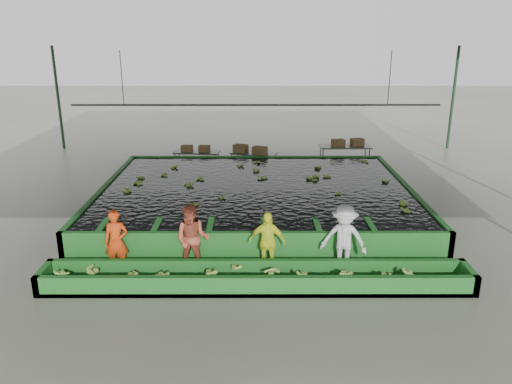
{
  "coord_description": "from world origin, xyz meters",
  "views": [
    {
      "loc": [
        -0.02,
        -13.98,
        5.74
      ],
      "look_at": [
        0.0,
        0.5,
        1.0
      ],
      "focal_mm": 35.0,
      "sensor_mm": 36.0,
      "label": 1
    }
  ],
  "objects_px": {
    "packing_table_left": "(197,161)",
    "packing_table_mid": "(254,163)",
    "worker_c": "(267,242)",
    "packing_table_right": "(344,157)",
    "worker_b": "(193,239)",
    "box_stack_left": "(196,152)",
    "box_stack_mid": "(250,153)",
    "worker_a": "(116,242)",
    "worker_d": "(344,239)",
    "sorting_trough": "(256,278)",
    "box_stack_right": "(348,146)",
    "flotation_tank": "(256,198)"
  },
  "relations": [
    {
      "from": "sorting_trough",
      "to": "worker_d",
      "type": "bearing_deg",
      "value": 20.53
    },
    {
      "from": "box_stack_mid",
      "to": "worker_c",
      "type": "bearing_deg",
      "value": -86.79
    },
    {
      "from": "worker_c",
      "to": "packing_table_left",
      "type": "distance_m",
      "value": 9.62
    },
    {
      "from": "worker_c",
      "to": "packing_table_right",
      "type": "height_order",
      "value": "worker_c"
    },
    {
      "from": "sorting_trough",
      "to": "worker_d",
      "type": "xyz_separation_m",
      "value": [
        2.14,
        0.8,
        0.62
      ]
    },
    {
      "from": "flotation_tank",
      "to": "worker_a",
      "type": "distance_m",
      "value": 5.5
    },
    {
      "from": "packing_table_right",
      "to": "sorting_trough",
      "type": "bearing_deg",
      "value": -110.0
    },
    {
      "from": "worker_b",
      "to": "worker_d",
      "type": "relative_size",
      "value": 1.0
    },
    {
      "from": "worker_a",
      "to": "packing_table_mid",
      "type": "distance_m",
      "value": 9.57
    },
    {
      "from": "packing_table_right",
      "to": "box_stack_mid",
      "type": "height_order",
      "value": "box_stack_mid"
    },
    {
      "from": "worker_d",
      "to": "packing_table_left",
      "type": "bearing_deg",
      "value": 134.64
    },
    {
      "from": "worker_c",
      "to": "box_stack_left",
      "type": "xyz_separation_m",
      "value": [
        -2.78,
        9.16,
        0.08
      ]
    },
    {
      "from": "worker_b",
      "to": "packing_table_mid",
      "type": "distance_m",
      "value": 9.09
    },
    {
      "from": "box_stack_left",
      "to": "box_stack_mid",
      "type": "relative_size",
      "value": 0.83
    },
    {
      "from": "sorting_trough",
      "to": "packing_table_mid",
      "type": "bearing_deg",
      "value": 90.52
    },
    {
      "from": "worker_a",
      "to": "box_stack_mid",
      "type": "relative_size",
      "value": 1.11
    },
    {
      "from": "packing_table_left",
      "to": "box_stack_left",
      "type": "height_order",
      "value": "box_stack_left"
    },
    {
      "from": "worker_c",
      "to": "box_stack_left",
      "type": "bearing_deg",
      "value": 116.13
    },
    {
      "from": "flotation_tank",
      "to": "box_stack_right",
      "type": "height_order",
      "value": "box_stack_right"
    },
    {
      "from": "packing_table_left",
      "to": "packing_table_mid",
      "type": "xyz_separation_m",
      "value": [
        2.39,
        -0.25,
        -0.0
      ]
    },
    {
      "from": "worker_a",
      "to": "packing_table_left",
      "type": "height_order",
      "value": "worker_a"
    },
    {
      "from": "packing_table_right",
      "to": "box_stack_right",
      "type": "bearing_deg",
      "value": -32.86
    },
    {
      "from": "sorting_trough",
      "to": "box_stack_left",
      "type": "xyz_separation_m",
      "value": [
        -2.51,
        9.96,
        0.62
      ]
    },
    {
      "from": "flotation_tank",
      "to": "worker_c",
      "type": "distance_m",
      "value": 4.32
    },
    {
      "from": "packing_table_left",
      "to": "box_stack_left",
      "type": "bearing_deg",
      "value": -123.25
    },
    {
      "from": "packing_table_right",
      "to": "box_stack_left",
      "type": "xyz_separation_m",
      "value": [
        -6.33,
        -0.54,
        0.37
      ]
    },
    {
      "from": "worker_a",
      "to": "worker_c",
      "type": "bearing_deg",
      "value": -3.01
    },
    {
      "from": "worker_b",
      "to": "packing_table_right",
      "type": "height_order",
      "value": "worker_b"
    },
    {
      "from": "packing_table_left",
      "to": "packing_table_mid",
      "type": "bearing_deg",
      "value": -5.91
    },
    {
      "from": "flotation_tank",
      "to": "sorting_trough",
      "type": "distance_m",
      "value": 5.1
    },
    {
      "from": "packing_table_mid",
      "to": "box_stack_mid",
      "type": "xyz_separation_m",
      "value": [
        -0.15,
        -0.04,
        0.43
      ]
    },
    {
      "from": "worker_b",
      "to": "packing_table_mid",
      "type": "height_order",
      "value": "worker_b"
    },
    {
      "from": "sorting_trough",
      "to": "packing_table_right",
      "type": "height_order",
      "value": "packing_table_right"
    },
    {
      "from": "worker_a",
      "to": "box_stack_left",
      "type": "bearing_deg",
      "value": 81.37
    },
    {
      "from": "box_stack_right",
      "to": "box_stack_mid",
      "type": "bearing_deg",
      "value": -170.34
    },
    {
      "from": "packing_table_mid",
      "to": "box_stack_right",
      "type": "distance_m",
      "value": 4.1
    },
    {
      "from": "packing_table_left",
      "to": "packing_table_right",
      "type": "height_order",
      "value": "packing_table_right"
    },
    {
      "from": "flotation_tank",
      "to": "sorting_trough",
      "type": "bearing_deg",
      "value": -90.0
    },
    {
      "from": "worker_a",
      "to": "box_stack_left",
      "type": "relative_size",
      "value": 1.34
    },
    {
      "from": "worker_d",
      "to": "packing_table_right",
      "type": "distance_m",
      "value": 9.84
    },
    {
      "from": "worker_b",
      "to": "packing_table_right",
      "type": "bearing_deg",
      "value": 67.23
    },
    {
      "from": "packing_table_right",
      "to": "box_stack_left",
      "type": "height_order",
      "value": "same"
    },
    {
      "from": "packing_table_right",
      "to": "box_stack_left",
      "type": "relative_size",
      "value": 1.82
    },
    {
      "from": "packing_table_mid",
      "to": "sorting_trough",
      "type": "bearing_deg",
      "value": -89.48
    },
    {
      "from": "packing_table_left",
      "to": "packing_table_mid",
      "type": "distance_m",
      "value": 2.4
    },
    {
      "from": "box_stack_mid",
      "to": "worker_a",
      "type": "bearing_deg",
      "value": -109.62
    },
    {
      "from": "flotation_tank",
      "to": "packing_table_right",
      "type": "xyz_separation_m",
      "value": [
        3.82,
        5.39,
        0.05
      ]
    },
    {
      "from": "packing_table_mid",
      "to": "box_stack_right",
      "type": "relative_size",
      "value": 1.36
    },
    {
      "from": "flotation_tank",
      "to": "worker_c",
      "type": "relative_size",
      "value": 6.37
    },
    {
      "from": "box_stack_mid",
      "to": "worker_b",
      "type": "bearing_deg",
      "value": -98.4
    }
  ]
}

